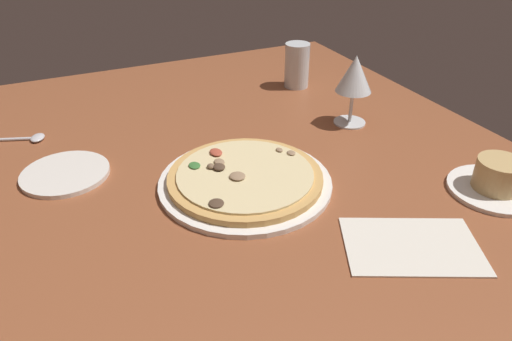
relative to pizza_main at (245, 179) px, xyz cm
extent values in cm
cube|color=brown|center=(1.59, 3.67, -3.21)|extent=(150.00, 110.00, 4.00)
cylinder|color=white|center=(0.03, 0.03, -0.71)|extent=(31.72, 31.72, 1.00)
cylinder|color=tan|center=(0.03, 0.03, 0.39)|extent=(28.33, 28.33, 1.20)
cylinder|color=beige|center=(0.03, 0.03, 1.19)|extent=(24.96, 24.96, 0.40)
ellipsoid|color=#937556|center=(-2.58, 10.94, 1.59)|extent=(1.93, 1.59, 0.41)
ellipsoid|color=#937556|center=(1.00, -1.88, 1.70)|extent=(2.97, 2.83, 0.61)
ellipsoid|color=#387033|center=(-5.91, -7.59, 1.60)|extent=(2.62, 2.12, 0.42)
ellipsoid|color=#AD4733|center=(-8.73, -2.30, 1.71)|extent=(3.15, 2.28, 0.64)
ellipsoid|color=#937556|center=(-5.09, -2.99, 1.65)|extent=(2.57, 1.91, 0.53)
ellipsoid|color=#4C3828|center=(-3.19, -3.78, 1.78)|extent=(2.43, 2.26, 0.79)
ellipsoid|color=brown|center=(-4.08, -5.03, 1.78)|extent=(1.63, 1.34, 0.77)
ellipsoid|color=#4C3828|center=(7.08, -8.18, 1.61)|extent=(2.67, 2.54, 0.44)
ellipsoid|color=#937556|center=(-4.60, 9.41, 1.60)|extent=(1.70, 1.22, 0.43)
cylinder|color=white|center=(20.78, 39.82, -0.81)|extent=(16.27, 16.27, 0.80)
cylinder|color=tan|center=(20.78, 39.82, 2.34)|extent=(8.23, 8.23, 5.50)
cylinder|color=silver|center=(-13.68, 32.29, -1.01)|extent=(7.29, 7.29, 0.40)
cylinder|color=silver|center=(-13.68, 32.29, 2.91)|extent=(0.80, 0.80, 7.45)
cone|color=silver|center=(-13.68, 32.29, 10.70)|extent=(8.01, 8.01, 8.13)
cone|color=#5B0F19|center=(-13.68, 32.29, 8.82)|extent=(3.87, 3.87, 4.37)
cylinder|color=silver|center=(-39.15, 32.30, 4.62)|extent=(6.53, 6.53, 11.66)
cylinder|color=silver|center=(-39.15, 32.30, 2.91)|extent=(6.01, 6.01, 8.24)
cylinder|color=silver|center=(-17.09, -29.67, -0.76)|extent=(16.34, 16.34, 0.90)
cube|color=silver|center=(26.53, 16.17, -1.06)|extent=(20.96, 24.21, 0.30)
ellipsoid|color=silver|center=(-34.96, -33.56, -0.71)|extent=(4.72, 4.00, 1.00)
cylinder|color=silver|center=(-36.63, -38.13, -0.86)|extent=(3.99, 9.38, 0.70)
camera|label=1|loc=(66.92, -28.65, 46.42)|focal=33.15mm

